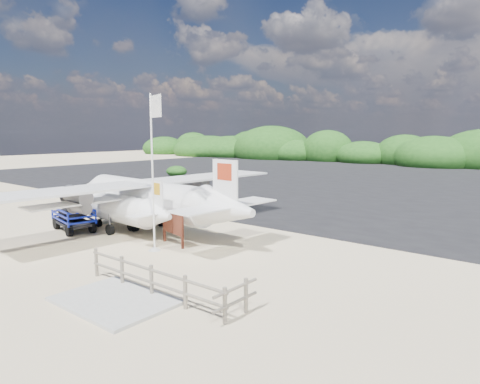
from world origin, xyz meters
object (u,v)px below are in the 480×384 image
object	(u,v)px
signboard	(173,245)
crew_b	(208,200)
baggage_cart	(74,231)
aircraft_small	(316,171)
crew_a	(121,207)
flagpole	(155,250)

from	to	relation	value
signboard	crew_b	xyz separation A→B (m)	(-4.05, 6.62, 0.80)
baggage_cart	aircraft_small	xyz separation A→B (m)	(-7.12, 38.13, 0.00)
baggage_cart	signboard	size ratio (longest dim) A/B	1.57
baggage_cart	crew_a	distance (m)	2.87
flagpole	aircraft_small	bearing A→B (deg)	109.22
baggage_cart	crew_b	size ratio (longest dim) A/B	1.82
flagpole	crew_a	size ratio (longest dim) A/B	3.66
flagpole	aircraft_small	size ratio (longest dim) A/B	0.86
signboard	aircraft_small	bearing A→B (deg)	122.52
baggage_cart	crew_a	size ratio (longest dim) A/B	1.61
flagpole	crew_a	distance (m)	6.42
baggage_cart	flagpole	xyz separation A→B (m)	(6.09, 0.22, 0.00)
signboard	crew_a	world-z (taller)	crew_a
baggage_cart	crew_a	xyz separation A→B (m)	(0.25, 2.71, 0.90)
baggage_cart	flagpole	size ratio (longest dim) A/B	0.44
baggage_cart	aircraft_small	distance (m)	38.79
signboard	aircraft_small	distance (m)	39.06
flagpole	crew_a	bearing A→B (deg)	156.91
aircraft_small	flagpole	bearing A→B (deg)	112.10
signboard	crew_b	distance (m)	7.80
crew_b	baggage_cart	bearing A→B (deg)	75.60
flagpole	signboard	xyz separation A→B (m)	(-0.06, 1.13, 0.00)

